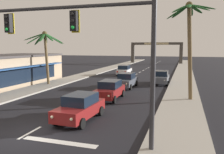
% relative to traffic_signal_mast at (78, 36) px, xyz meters
% --- Properties ---
extents(ground_plane, '(220.00, 220.00, 0.00)m').
position_rel_traffic_signal_mast_xyz_m(ground_plane, '(-3.21, 0.34, -5.19)').
color(ground_plane, black).
extents(sidewalk_right, '(3.20, 110.00, 0.14)m').
position_rel_traffic_signal_mast_xyz_m(sidewalk_right, '(4.59, 20.34, -5.12)').
color(sidewalk_right, '#9E998E').
rests_on(sidewalk_right, ground).
extents(sidewalk_left, '(3.20, 110.00, 0.14)m').
position_rel_traffic_signal_mast_xyz_m(sidewalk_left, '(-11.01, 20.34, -5.12)').
color(sidewalk_left, '#9E998E').
rests_on(sidewalk_left, ground).
extents(lane_markings, '(4.28, 88.70, 0.01)m').
position_rel_traffic_signal_mast_xyz_m(lane_markings, '(-2.81, 21.01, -5.18)').
color(lane_markings, silver).
rests_on(lane_markings, ground).
extents(traffic_signal_mast, '(11.16, 0.41, 7.23)m').
position_rel_traffic_signal_mast_xyz_m(traffic_signal_mast, '(0.00, 0.00, 0.00)').
color(traffic_signal_mast, '#2D2D33').
rests_on(traffic_signal_mast, ground).
extents(sedan_lead_at_stop_bar, '(2.09, 4.51, 1.68)m').
position_rel_traffic_signal_mast_xyz_m(sedan_lead_at_stop_bar, '(-1.54, 3.31, -4.33)').
color(sedan_lead_at_stop_bar, maroon).
rests_on(sedan_lead_at_stop_bar, ground).
extents(sedan_third_in_queue, '(1.95, 4.45, 1.68)m').
position_rel_traffic_signal_mast_xyz_m(sedan_third_in_queue, '(-1.62, 9.74, -4.33)').
color(sedan_third_in_queue, maroon).
rests_on(sedan_third_in_queue, ground).
extents(sedan_fifth_in_queue, '(2.04, 4.49, 1.68)m').
position_rel_traffic_signal_mast_xyz_m(sedan_fifth_in_queue, '(-1.65, 16.16, -4.33)').
color(sedan_fifth_in_queue, '#4C515B').
rests_on(sedan_fifth_in_queue, ground).
extents(sedan_oncoming_far, '(2.03, 4.48, 1.68)m').
position_rel_traffic_signal_mast_xyz_m(sedan_oncoming_far, '(-4.84, 27.58, -4.33)').
color(sedan_oncoming_far, silver).
rests_on(sedan_oncoming_far, ground).
extents(sedan_parked_nearest_kerb, '(1.95, 4.45, 1.68)m').
position_rel_traffic_signal_mast_xyz_m(sedan_parked_nearest_kerb, '(1.93, 19.98, -4.33)').
color(sedan_parked_nearest_kerb, '#4C515B').
rests_on(sedan_parked_nearest_kerb, ground).
extents(palm_left_second, '(4.58, 4.86, 6.59)m').
position_rel_traffic_signal_mast_xyz_m(palm_left_second, '(-11.57, 15.04, -0.15)').
color(palm_left_second, brown).
rests_on(palm_left_second, ground).
extents(palm_right_second, '(3.98, 4.17, 8.46)m').
position_rel_traffic_signal_mast_xyz_m(palm_right_second, '(5.03, 11.18, 1.02)').
color(palm_right_second, brown).
rests_on(palm_right_second, ground).
extents(town_gateway_arch, '(14.49, 0.90, 5.98)m').
position_rel_traffic_signal_mast_xyz_m(town_gateway_arch, '(-3.21, 57.75, -1.26)').
color(town_gateway_arch, '#423D38').
rests_on(town_gateway_arch, ground).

